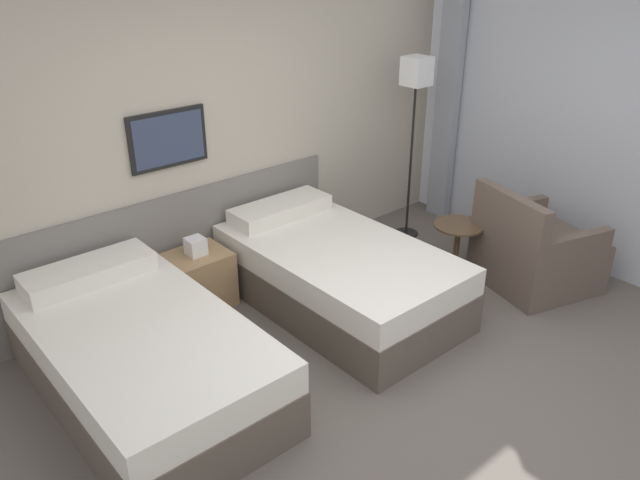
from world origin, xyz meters
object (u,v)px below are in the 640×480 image
at_px(floor_lamp, 416,89).
at_px(armchair, 535,254).
at_px(bed_near_door, 143,358).
at_px(nightstand, 199,279).
at_px(bed_near_window, 337,274).
at_px(side_table, 457,239).

height_order(floor_lamp, armchair, floor_lamp).
bearing_deg(armchair, bed_near_door, 91.94).
bearing_deg(bed_near_door, nightstand, 40.77).
height_order(bed_near_window, side_table, bed_near_window).
xyz_separation_m(bed_near_door, armchair, (3.21, -0.85, 0.00)).
relative_size(bed_near_window, nightstand, 3.29).
xyz_separation_m(bed_near_window, nightstand, (-0.85, 0.73, -0.04)).
bearing_deg(armchair, floor_lamp, 19.80).
distance_m(floor_lamp, armchair, 1.82).
height_order(bed_near_window, armchair, armchair).
distance_m(floor_lamp, side_table, 1.43).
distance_m(bed_near_door, side_table, 2.87).
bearing_deg(bed_near_window, side_table, -14.49).
height_order(nightstand, side_table, nightstand).
bearing_deg(bed_near_door, side_table, -5.97).
bearing_deg(nightstand, side_table, -27.22).
relative_size(bed_near_window, side_table, 4.12).
xyz_separation_m(nightstand, floor_lamp, (2.29, -0.20, 1.23)).
xyz_separation_m(nightstand, armchair, (2.36, -1.58, 0.04)).
bearing_deg(nightstand, floor_lamp, -4.89).
relative_size(bed_near_door, bed_near_window, 1.00).
relative_size(bed_near_door, floor_lamp, 1.13).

